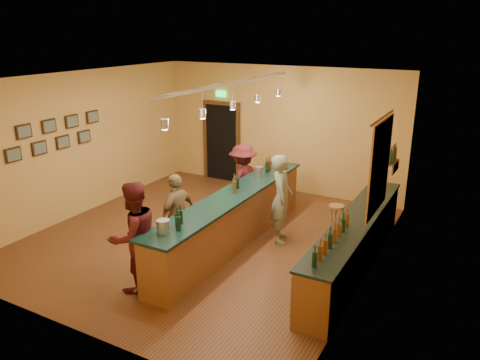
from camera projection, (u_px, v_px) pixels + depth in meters
The scene contains 18 objects.
floor at pixel (207, 237), 9.55m from camera, with size 7.00×7.00×0.00m, color #592C19.
ceiling at pixel (203, 78), 8.57m from camera, with size 6.50×7.00×0.02m, color silver.
wall_back at pixel (279, 129), 11.98m from camera, with size 6.50×0.02×3.20m, color gold.
wall_front at pixel (61, 225), 6.14m from camera, with size 6.50×0.02×3.20m, color gold.
wall_left at pixel (84, 143), 10.54m from camera, with size 0.02×7.00×3.20m, color gold.
wall_right at pixel (374, 188), 7.58m from camera, with size 0.02×7.00×3.20m, color gold.
doorway at pixel (222, 140), 12.88m from camera, with size 1.15×0.09×2.48m.
tapestry at pixel (380, 167), 7.84m from camera, with size 0.03×1.40×1.60m, color #A72122.
bottle_shelf at pixel (393, 157), 9.18m from camera, with size 0.17×0.55×0.54m.
picture_grid at pixel (56, 134), 9.79m from camera, with size 0.06×2.20×0.70m, color #382111, non-canonical shape.
back_counter at pixel (355, 242), 8.20m from camera, with size 0.60×4.55×1.27m.
tasting_bar at pixel (233, 215), 9.08m from camera, with size 0.73×5.10×1.38m.
pendant_track at pixel (233, 92), 8.35m from camera, with size 0.11×4.60×0.50m.
bartender at pixel (282, 199), 9.15m from camera, with size 0.65×0.43×1.78m, color gray.
customer_a at pixel (134, 237), 7.41m from camera, with size 0.89×0.69×1.83m, color #59191E.
customer_b at pixel (177, 215), 8.63m from camera, with size 0.92×0.38×1.58m, color #997A51.
customer_c at pixel (243, 180), 10.44m from camera, with size 1.07×0.61×1.66m, color #59191E.
bar_stool at pixel (337, 212), 9.50m from camera, with size 0.32×0.32×0.65m.
Camera 1 is at (4.78, -7.33, 4.06)m, focal length 35.00 mm.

